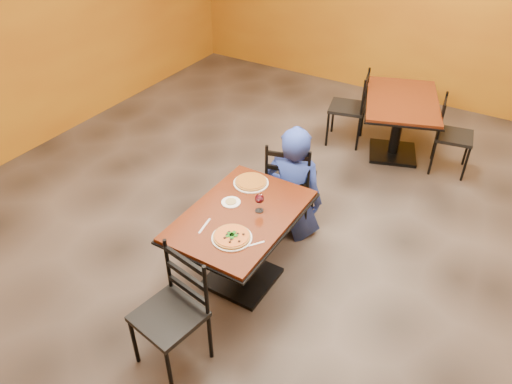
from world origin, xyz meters
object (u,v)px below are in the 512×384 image
Objects in this scene: table_second at (400,114)px; chair_main_far at (291,181)px; chair_main_near at (169,317)px; pizza_far at (251,182)px; diner at (294,181)px; plate_main at (232,238)px; pizza_main at (232,236)px; chair_second_right at (454,137)px; side_plate at (231,202)px; table_main at (241,232)px; wine_glass at (259,202)px; chair_second_left at (347,108)px; plate_far at (251,183)px.

chair_main_far is at bearing -105.26° from table_second.
chair_main_near is 3.41× the size of pizza_far.
chair_main_near is 1.81m from diner.
plate_main is 0.02m from pizza_main.
pizza_main is 1.01× the size of pizza_far.
chair_second_right reaches higher than pizza_far.
side_plate is (-0.25, 0.37, -0.02)m from pizza_main.
table_main is 6.83× the size of wine_glass.
plate_main is (-1.01, -3.06, 0.31)m from chair_second_right.
pizza_far is at bearing -104.41° from table_second.
diner is at bearing 76.10° from side_plate.
chair_main_near reaches higher than table_main.
wine_glass reaches higher than pizza_main.
plate_main is (0.10, -0.29, 0.20)m from table_main.
plate_main is at bearing -7.80° from chair_second_left.
table_second is 1.54× the size of chair_second_left.
plate_main is at bearing -96.57° from table_second.
plate_main is at bearing 91.43° from chair_main_near.
wine_glass is at bearing 94.20° from chair_main_near.
chair_second_left is 2.70m from wine_glass.
plate_far is 1.72× the size of wine_glass.
chair_second_right is (1.31, 0.00, -0.03)m from chair_second_left.
side_plate is 0.89× the size of wine_glass.
chair_second_right is 2.70m from pizza_far.
pizza_main is 1.77× the size of side_plate.
chair_second_left reaches higher than table_main.
plate_far is at bearing -104.41° from table_second.
chair_main_far is 0.17m from diner.
chair_second_right reaches higher than plate_main.
diner is (0.04, 1.81, 0.10)m from chair_main_near.
wine_glass is at bearing 89.26° from plate_main.
pizza_main is 0.40m from wine_glass.
chair_second_left reaches higher than pizza_far.
chair_main_near is 0.83× the size of diner.
chair_second_left is 3.04× the size of plate_far.
wine_glass is at bearing -6.85° from chair_second_left.
diner reaches higher than chair_main_near.
side_plate is at bearing -173.25° from wine_glass.
chair_second_right is 2.87× the size of plate_main.
pizza_main is at bearing -7.80° from chair_second_left.
chair_second_left is at bearing 94.13° from table_main.
plate_far is (-0.16, 1.36, 0.28)m from chair_main_near.
plate_main is 0.74m from pizza_far.
chair_second_right is at bearing -131.47° from diner.
plate_main and side_plate have the same top height.
chair_main_far is 1.82m from chair_second_left.
table_second is (0.46, 2.77, 0.00)m from table_main.
chair_main_near is at bearing -89.55° from table_main.
chair_second_right is 2.87× the size of plate_far.
side_plate is 0.27m from wine_glass.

